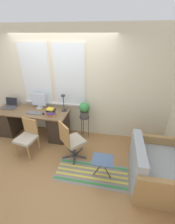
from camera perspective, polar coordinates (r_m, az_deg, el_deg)
ground_plane at (r=3.90m, az=-11.16°, el=-12.46°), size 14.00×14.00×0.00m
wall_back_with_window at (r=3.87m, az=-9.21°, el=10.47°), size 9.00×0.12×2.70m
desk at (r=4.23m, az=-19.85°, el=-3.72°), size 1.89×0.67×0.73m
laptop at (r=4.49m, az=-27.36°, el=2.24°), size 0.34×0.28×0.24m
monitor at (r=4.10m, az=-18.11°, el=4.14°), size 0.39×0.19×0.41m
keyboard at (r=3.92m, az=-19.55°, el=-0.31°), size 0.36×0.15×0.02m
mouse at (r=3.79m, az=-16.48°, el=-0.63°), size 0.04×0.07×0.04m
desk_lamp at (r=3.75m, az=-9.17°, el=4.53°), size 0.15×0.15×0.45m
book_stack at (r=3.67m, az=-13.76°, el=-0.01°), size 0.23×0.18×0.19m
desk_chair_wooden at (r=3.64m, az=-21.96°, el=-8.60°), size 0.46×0.47×0.82m
office_chair_swivel at (r=3.24m, az=-6.37°, el=-10.64°), size 0.59×0.59×0.92m
couch_loveseat at (r=3.18m, az=23.71°, el=-19.08°), size 0.84×1.19×0.77m
plant_stand at (r=3.81m, az=-1.16°, el=-2.85°), size 0.25×0.25×0.62m
potted_plant at (r=3.67m, az=-1.20°, el=0.98°), size 0.26×0.26×0.38m
floor_rug_striped at (r=3.23m, az=1.59°, el=-22.31°), size 1.45×0.61×0.01m
folding_stool at (r=2.90m, az=5.81°, el=-18.16°), size 0.38×0.32×0.45m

